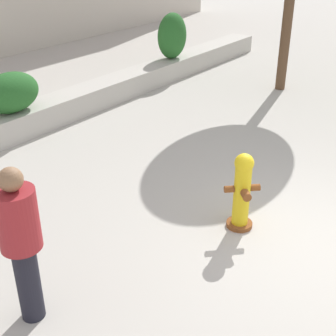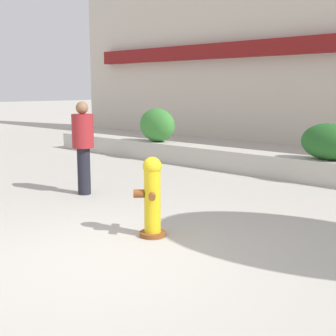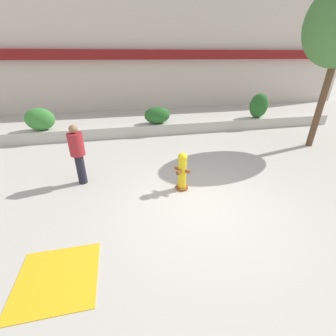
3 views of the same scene
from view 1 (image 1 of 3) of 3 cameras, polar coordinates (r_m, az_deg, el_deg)
The scene contains 6 objects.
ground_plane at distance 6.36m, azimuth 17.96°, elevation -8.86°, with size 120.00×120.00×0.00m, color #B2ADA3.
planter_wall_low at distance 9.52m, azimuth -17.75°, elevation 5.23°, with size 18.00×0.70×0.50m, color #B7B2A8.
hedge_bush_1 at distance 9.28m, azimuth -18.62°, elevation 8.69°, with size 1.18×0.70×0.76m, color #235B23.
hedge_bush_2 at distance 12.75m, azimuth 0.51°, elevation 15.81°, with size 0.96×0.63×1.18m, color #235B23.
fire_hydrant at distance 6.18m, azimuth 9.02°, elevation -2.76°, with size 0.50×0.50×1.08m.
pedestrian at distance 4.70m, azimuth -17.52°, elevation -8.08°, with size 0.50×0.50×1.73m.
Camera 1 is at (-5.07, -1.33, 3.60)m, focal length 50.00 mm.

